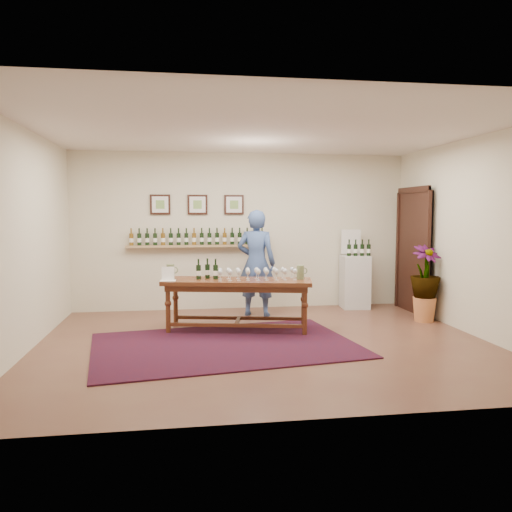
{
  "coord_description": "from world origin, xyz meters",
  "views": [
    {
      "loc": [
        -1.08,
        -6.45,
        1.74
      ],
      "look_at": [
        0.0,
        0.8,
        1.1
      ],
      "focal_mm": 35.0,
      "sensor_mm": 36.0,
      "label": 1
    }
  ],
  "objects": [
    {
      "name": "rug",
      "position": [
        -0.54,
        -0.06,
        0.01
      ],
      "size": [
        3.65,
        2.7,
        0.02
      ],
      "primitive_type": "cube",
      "rotation": [
        0.0,
        0.0,
        0.14
      ],
      "color": "#4F0E14",
      "rests_on": "ground"
    },
    {
      "name": "potted_plant",
      "position": [
        2.75,
        0.94,
        0.62
      ],
      "size": [
        0.66,
        0.66,
        1.06
      ],
      "rotation": [
        0.0,
        0.0,
        0.21
      ],
      "color": "#C77642",
      "rests_on": "ground"
    },
    {
      "name": "person",
      "position": [
        0.15,
        1.79,
        0.89
      ],
      "size": [
        0.76,
        0.63,
        1.79
      ],
      "primitive_type": "imported",
      "rotation": [
        0.0,
        0.0,
        2.79
      ],
      "color": "#375084",
      "rests_on": "ground"
    },
    {
      "name": "info_sign",
      "position": [
        2.0,
        2.34,
        1.2
      ],
      "size": [
        0.36,
        0.05,
        0.49
      ],
      "primitive_type": "cube",
      "rotation": [
        0.0,
        0.0,
        -0.09
      ],
      "color": "white",
      "rests_on": "display_pedestal"
    },
    {
      "name": "pitcher_right",
      "position": [
        0.64,
        0.65,
        0.87
      ],
      "size": [
        0.16,
        0.16,
        0.21
      ],
      "primitive_type": null,
      "rotation": [
        0.0,
        0.0,
        -0.27
      ],
      "color": "#69784A",
      "rests_on": "tasting_table"
    },
    {
      "name": "display_pedestal",
      "position": [
        2.03,
        2.21,
        0.48
      ],
      "size": [
        0.52,
        0.52,
        0.96
      ],
      "primitive_type": "cube",
      "rotation": [
        0.0,
        0.0,
        -0.09
      ],
      "color": "silver",
      "rests_on": "ground"
    },
    {
      "name": "room_shell",
      "position": [
        2.11,
        1.86,
        1.12
      ],
      "size": [
        6.0,
        6.0,
        6.0
      ],
      "color": "beige",
      "rests_on": "ground"
    },
    {
      "name": "pedestal_bottles",
      "position": [
        2.08,
        2.15,
        1.13
      ],
      "size": [
        0.34,
        0.12,
        0.34
      ],
      "primitive_type": null,
      "rotation": [
        0.0,
        0.0,
        -0.09
      ],
      "color": "black",
      "rests_on": "display_pedestal"
    },
    {
      "name": "table_glasses",
      "position": [
        -0.0,
        0.71,
        0.85
      ],
      "size": [
        1.26,
        0.33,
        0.17
      ],
      "primitive_type": null,
      "rotation": [
        0.0,
        0.0,
        -0.04
      ],
      "color": "silver",
      "rests_on": "tasting_table"
    },
    {
      "name": "tasting_table",
      "position": [
        -0.28,
        0.75,
        0.65
      ],
      "size": [
        2.25,
        1.12,
        0.76
      ],
      "rotation": [
        0.0,
        0.0,
        -0.21
      ],
      "color": "#4D1F13",
      "rests_on": "ground"
    },
    {
      "name": "ground",
      "position": [
        0.0,
        0.0,
        0.0
      ],
      "size": [
        6.0,
        6.0,
        0.0
      ],
      "primitive_type": "plane",
      "color": "brown",
      "rests_on": "ground"
    },
    {
      "name": "table_bottles",
      "position": [
        -0.72,
        0.89,
        0.92
      ],
      "size": [
        0.31,
        0.2,
        0.31
      ],
      "primitive_type": null,
      "rotation": [
        0.0,
        0.0,
        -0.12
      ],
      "color": "black",
      "rests_on": "tasting_table"
    },
    {
      "name": "menu_card",
      "position": [
        -1.29,
        0.78,
        0.86
      ],
      "size": [
        0.23,
        0.17,
        0.2
      ],
      "primitive_type": "cube",
      "rotation": [
        0.0,
        0.0,
        -0.07
      ],
      "color": "white",
      "rests_on": "tasting_table"
    },
    {
      "name": "pitcher_left",
      "position": [
        -1.25,
        0.97,
        0.87
      ],
      "size": [
        0.15,
        0.15,
        0.22
      ],
      "primitive_type": null,
      "rotation": [
        0.0,
        0.0,
        -0.07
      ],
      "color": "#69784A",
      "rests_on": "tasting_table"
    }
  ]
}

